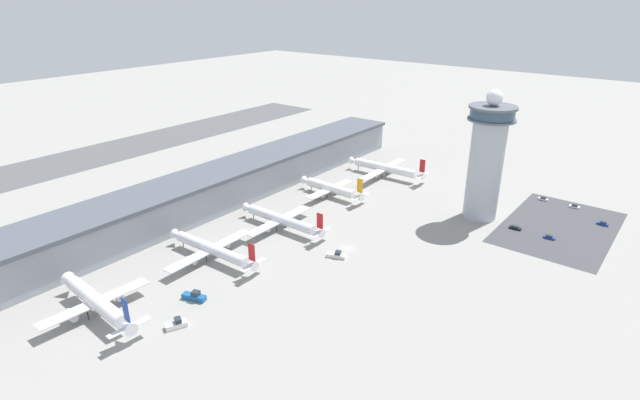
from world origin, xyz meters
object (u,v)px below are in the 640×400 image
control_tower (486,158)px  airplane_gate_alpha (97,302)px  airplane_gate_delta (331,188)px  car_grey_coupe (549,237)px  airplane_gate_bravo (212,249)px  service_truck_baggage (194,297)px  airplane_gate_echo (385,168)px  airplane_gate_charlie (281,220)px  car_white_wagon (574,206)px  service_truck_catering (176,324)px  service_truck_fuel (337,255)px  car_red_hatchback (603,224)px  car_silver_sedan (515,228)px  car_green_van (543,199)px

control_tower → airplane_gate_alpha: size_ratio=1.35×
airplane_gate_delta → car_grey_coupe: airplane_gate_delta is taller
airplane_gate_bravo → service_truck_baggage: (-20.41, -15.31, -3.00)m
control_tower → car_grey_coupe: control_tower is taller
airplane_gate_echo → airplane_gate_charlie: bearing=179.7°
car_white_wagon → car_grey_coupe: car_white_wagon is taller
service_truck_catering → car_white_wagon: 176.84m
control_tower → airplane_gate_charlie: (-61.07, 58.41, -22.04)m
airplane_gate_delta → service_truck_baggage: size_ratio=4.40×
airplane_gate_echo → service_truck_fuel: 90.66m
car_red_hatchback → car_white_wagon: bearing=48.2°
airplane_gate_alpha → car_silver_sedan: bearing=-29.9°
car_white_wagon → car_red_hatchback: size_ratio=0.99×
airplane_gate_echo → service_truck_baggage: 134.81m
airplane_gate_delta → service_truck_catering: 109.78m
airplane_gate_alpha → car_white_wagon: 196.32m
service_truck_fuel → car_red_hatchback: 113.95m
airplane_gate_alpha → car_silver_sedan: size_ratio=8.33×
car_white_wagon → airplane_gate_delta: bearing=121.0°
car_grey_coupe → service_truck_baggage: bearing=146.1°
service_truck_catering → car_red_hatchback: size_ratio=1.48×
service_truck_fuel → airplane_gate_echo: bearing=20.1°
car_white_wagon → control_tower: bearing=139.8°
airplane_gate_alpha → airplane_gate_delta: size_ratio=1.13×
airplane_gate_echo → car_grey_coupe: bearing=-104.1°
car_silver_sedan → service_truck_catering: bearing=156.2°
service_truck_baggage → car_white_wagon: 168.82m
service_truck_baggage → control_tower: bearing=-21.6°
airplane_gate_delta → car_white_wagon: bearing=-59.0°
airplane_gate_delta → service_truck_baggage: airplane_gate_delta is taller
airplane_gate_charlie → car_green_van: size_ratio=9.62×
airplane_gate_bravo → service_truck_baggage: size_ratio=5.24×
car_red_hatchback → control_tower: bearing=118.2°
car_green_van → car_grey_coupe: bearing=-161.4°
airplane_gate_charlie → service_truck_baggage: bearing=-166.8°
airplane_gate_charlie → car_green_van: airplane_gate_charlie is taller
control_tower → airplane_gate_alpha: 152.78m
car_white_wagon → car_silver_sedan: size_ratio=0.91×
airplane_gate_charlie → control_tower: bearing=-43.7°
service_truck_baggage → car_silver_sedan: 128.60m
car_red_hatchback → service_truck_fuel: bearing=141.9°
car_silver_sedan → car_red_hatchback: car_red_hatchback is taller
car_red_hatchback → airplane_gate_charlie: bearing=129.6°
airplane_gate_charlie → service_truck_fuel: airplane_gate_charlie is taller
control_tower → car_silver_sedan: control_tower is taller
airplane_gate_alpha → car_red_hatchback: bearing=-33.0°
airplane_gate_echo → car_silver_sedan: size_ratio=9.08×
airplane_gate_echo → car_green_van: (17.41, -74.39, -3.94)m
control_tower → airplane_gate_echo: size_ratio=1.24×
car_red_hatchback → service_truck_baggage: bearing=147.3°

